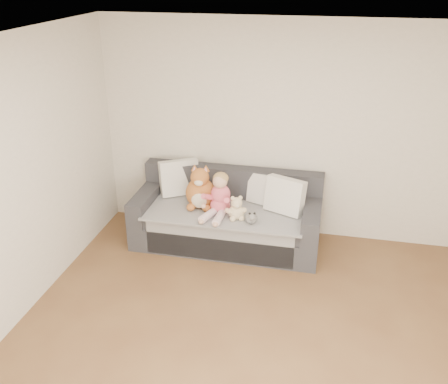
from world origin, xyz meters
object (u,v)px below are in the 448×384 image
(plush_cat, at_px, (201,191))
(teddy_bear, at_px, (237,210))
(toddler, at_px, (219,197))
(sippy_cup, at_px, (238,211))
(sofa, at_px, (227,219))

(plush_cat, xyz_separation_m, teddy_bear, (0.48, -0.22, -0.08))
(toddler, bearing_deg, plush_cat, 162.10)
(teddy_bear, height_order, sippy_cup, teddy_bear)
(toddler, distance_m, plush_cat, 0.29)
(sofa, bearing_deg, sippy_cup, -50.42)
(sofa, height_order, teddy_bear, sofa)
(plush_cat, bearing_deg, teddy_bear, -30.55)
(sofa, distance_m, toddler, 0.42)
(sofa, relative_size, plush_cat, 4.01)
(sofa, height_order, toddler, toddler)
(toddler, bearing_deg, sippy_cup, 7.52)
(sofa, height_order, plush_cat, plush_cat)
(sofa, relative_size, teddy_bear, 7.61)
(toddler, height_order, sippy_cup, toddler)
(toddler, height_order, teddy_bear, toddler)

